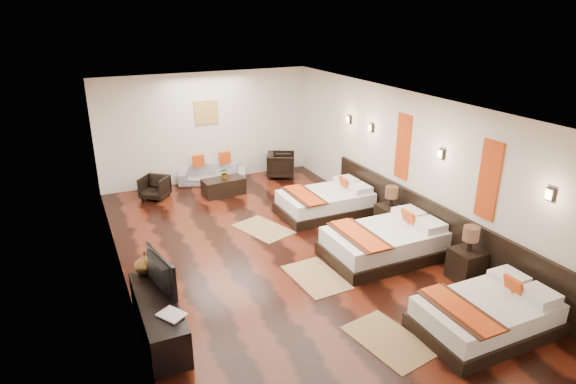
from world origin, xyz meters
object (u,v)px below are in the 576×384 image
tv (155,273)px  coffee_table (224,187)px  sofa (213,174)px  armchair_right (281,165)px  table_plant (225,173)px  nightstand_b (390,215)px  tv_console (159,317)px  figurine (145,263)px  book (164,320)px  bed_mid (386,242)px  nightstand_a (467,261)px  bed_near (487,315)px  bed_far (326,202)px  armchair_left (155,187)px

tv → coffee_table: 5.21m
tv → sofa: (2.44, 5.47, -0.57)m
sofa → armchair_right: size_ratio=2.34×
table_plant → tv: bearing=-118.7°
nightstand_b → sofa: bearing=119.9°
tv_console → nightstand_b: bearing=16.5°
figurine → armchair_right: (4.31, 4.63, -0.39)m
book → figurine: (0.00, 1.33, 0.15)m
bed_mid → coffee_table: 4.60m
armchair_right → coffee_table: armchair_right is taller
bed_mid → tv: size_ratio=2.33×
nightstand_a → sofa: nightstand_a is taller
tv_console → tv: size_ratio=1.94×
bed_mid → tv: (-4.15, -0.30, 0.54)m
sofa → coffee_table: 0.91m
book → sofa: bearing=68.3°
bed_near → bed_mid: size_ratio=0.90×
sofa → bed_mid: bearing=-50.9°
bed_far → coffee_table: bed_far is taller
armchair_right → tv: bearing=167.3°
figurine → armchair_left: size_ratio=0.56×
bed_far → nightstand_b: (0.75, -1.31, 0.07)m
bed_far → sofa: 3.42m
nightstand_a → tv: bearing=169.1°
armchair_left → armchair_right: size_ratio=0.83×
armchair_left → table_plant: size_ratio=2.11×
bed_far → nightstand_a: (0.75, -3.45, 0.08)m
tv_console → sofa: (2.49, 5.74, -0.03)m
figurine → coffee_table: figurine is taller
sofa → coffee_table: (0.00, -0.91, -0.05)m
nightstand_a → book: bearing=178.1°
bed_mid → armchair_right: size_ratio=2.97×
bed_far → nightstand_b: size_ratio=2.14×
bed_mid → book: bed_mid is taller
tv_console → armchair_right: 6.95m
book → figurine: bearing=90.0°
bed_mid → bed_near: bearing=-90.1°
book → nightstand_b: bearing=21.8°
table_plant → book: bearing=-115.5°
bed_near → nightstand_a: nightstand_a is taller
table_plant → nightstand_a: bearing=-66.4°
book → tv_console: bearing=90.0°
tv → table_plant: 5.21m
coffee_table → figurine: bearing=-121.8°
bed_near → coffee_table: bearing=104.3°
bed_far → book: bearing=-141.9°
bed_far → armchair_right: bearing=87.6°
nightstand_b → armchair_right: 4.04m
armchair_right → tv_console: bearing=168.4°
bed_mid → nightstand_a: bearing=-58.9°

